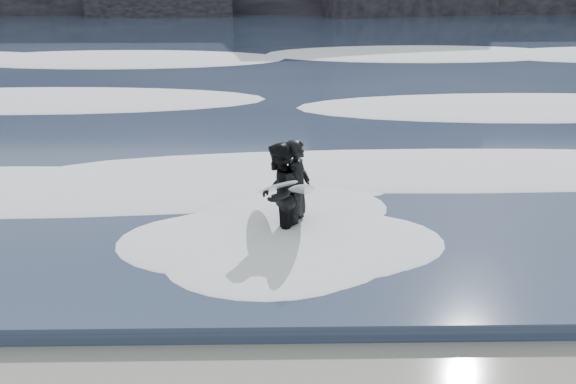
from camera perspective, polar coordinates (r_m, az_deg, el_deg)
name	(u,v)px	position (r m, az deg, el deg)	size (l,w,h in m)	color
sea	(277,46)	(34.22, -0.96, 12.87)	(90.00, 52.00, 0.30)	#29344D
foam_near	(279,175)	(14.72, -0.80, 1.53)	(60.00, 3.20, 0.20)	white
foam_mid	(278,101)	(21.41, -0.89, 8.12)	(60.00, 4.00, 0.24)	white
foam_far	(277,53)	(30.23, -0.95, 12.24)	(60.00, 4.80, 0.30)	white
surfer_left	(295,190)	(12.22, 0.60, 0.19)	(1.30, 1.85, 2.00)	black
surfer_right	(280,194)	(12.04, -0.71, -0.17)	(1.21, 1.82, 1.99)	black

